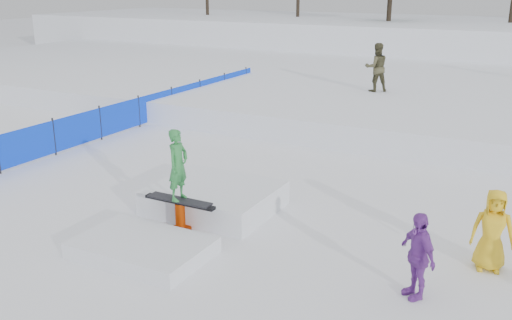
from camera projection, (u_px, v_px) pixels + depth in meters
The scene contains 8 objects.
ground at pixel (186, 236), 11.26m from camera, with size 120.00×120.00×0.00m, color white.
snow_berm at pixel (456, 41), 36.17m from camera, with size 60.00×14.00×2.40m, color white.
snow_midrise at pixel (398, 88), 24.62m from camera, with size 50.00×18.00×0.80m, color white.
safety_fence at pixel (139, 111), 19.56m from camera, with size 0.05×16.00×1.10m.
walker_olive at pixel (376, 67), 21.50m from camera, with size 0.89×0.69×1.83m, color #454229.
spectator_purple at pixel (417, 255), 8.91m from camera, with size 0.84×0.35×1.44m, color purple.
spectator_yellow at pixel (492, 230), 9.77m from camera, with size 0.72×0.47×1.47m, color yellow.
jib_rail_feature at pixel (196, 207), 11.89m from camera, with size 2.60×4.40×2.11m.
Camera 1 is at (6.05, -8.44, 4.81)m, focal length 40.00 mm.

